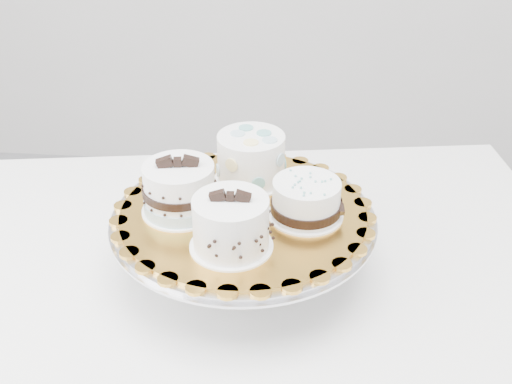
# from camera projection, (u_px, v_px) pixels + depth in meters

# --- Properties ---
(table) EXTENTS (1.22, 0.91, 0.75)m
(table) POSITION_uv_depth(u_px,v_px,m) (236.00, 305.00, 1.07)
(table) COLOR white
(table) RESTS_ON floor
(cake_stand) EXTENTS (0.39, 0.39, 0.11)m
(cake_stand) POSITION_uv_depth(u_px,v_px,m) (244.00, 232.00, 0.96)
(cake_stand) COLOR gray
(cake_stand) RESTS_ON table
(cake_board) EXTENTS (0.42, 0.42, 0.01)m
(cake_board) POSITION_uv_depth(u_px,v_px,m) (243.00, 212.00, 0.94)
(cake_board) COLOR #C37D29
(cake_board) RESTS_ON cake_stand
(cake_swirl) EXTENTS (0.11, 0.11, 0.09)m
(cake_swirl) POSITION_uv_depth(u_px,v_px,m) (231.00, 225.00, 0.85)
(cake_swirl) COLOR white
(cake_swirl) RESTS_ON cake_board
(cake_banded) EXTENTS (0.12, 0.12, 0.09)m
(cake_banded) POSITION_uv_depth(u_px,v_px,m) (180.00, 191.00, 0.93)
(cake_banded) COLOR white
(cake_banded) RESTS_ON cake_board
(cake_dots) EXTENTS (0.13, 0.13, 0.08)m
(cake_dots) POSITION_uv_depth(u_px,v_px,m) (251.00, 158.00, 1.00)
(cake_dots) COLOR white
(cake_dots) RESTS_ON cake_board
(cake_ribbon) EXTENTS (0.11, 0.11, 0.06)m
(cake_ribbon) POSITION_uv_depth(u_px,v_px,m) (307.00, 200.00, 0.92)
(cake_ribbon) COLOR white
(cake_ribbon) RESTS_ON cake_board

